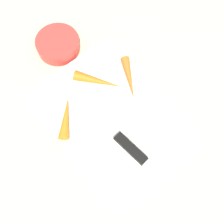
% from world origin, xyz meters
% --- Properties ---
extents(ground_plane, '(1.40, 1.40, 0.00)m').
position_xyz_m(ground_plane, '(0.00, 0.00, 0.00)').
color(ground_plane, '#C6B793').
extents(cutting_board, '(0.36, 0.26, 0.01)m').
position_xyz_m(cutting_board, '(0.00, 0.00, 0.01)').
color(cutting_board, silver).
rests_on(cutting_board, ground_plane).
extents(knife, '(0.20, 0.04, 0.01)m').
position_xyz_m(knife, '(0.09, -0.03, 0.02)').
color(knife, '#B7B7BC').
rests_on(knife, cutting_board).
extents(carrot_longest, '(0.12, 0.09, 0.03)m').
position_xyz_m(carrot_longest, '(-0.08, 0.02, 0.03)').
color(carrot_longest, orange).
rests_on(carrot_longest, cutting_board).
extents(carrot_medium, '(0.11, 0.08, 0.02)m').
position_xyz_m(carrot_medium, '(-0.04, 0.09, 0.02)').
color(carrot_medium, orange).
rests_on(carrot_medium, cutting_board).
extents(carrot_shortest, '(0.09, 0.09, 0.03)m').
position_xyz_m(carrot_shortest, '(-0.05, -0.10, 0.02)').
color(carrot_shortest, orange).
rests_on(carrot_shortest, cutting_board).
extents(small_bowl, '(0.12, 0.12, 0.04)m').
position_xyz_m(small_bowl, '(-0.24, 0.01, 0.02)').
color(small_bowl, red).
rests_on(small_bowl, ground_plane).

